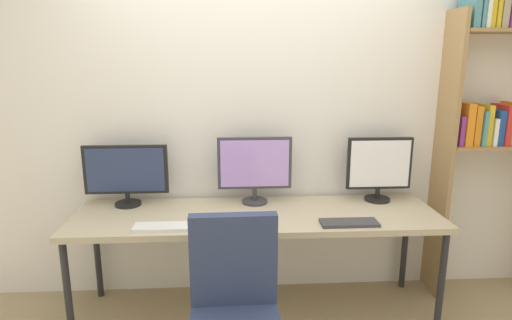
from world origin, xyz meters
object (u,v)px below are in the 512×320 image
object	(u,v)px
computer_mouse	(212,220)
keyboard_left	(166,227)
desk	(256,220)
monitor_left	(126,173)
bookshelf	(495,108)
monitor_right	(379,167)
keyboard_right	(349,223)
monitor_center	(255,167)

from	to	relation	value
computer_mouse	keyboard_left	bearing A→B (deg)	-163.81
desk	monitor_left	size ratio (longest dim) A/B	4.22
bookshelf	monitor_right	xyz separation A→B (m)	(-0.81, -0.02, -0.41)
bookshelf	monitor_left	world-z (taller)	bookshelf
monitor_right	keyboard_left	bearing A→B (deg)	-162.99
keyboard_left	computer_mouse	xyz separation A→B (m)	(0.27, 0.08, 0.01)
desk	keyboard_right	xyz separation A→B (m)	(0.56, -0.23, 0.06)
keyboard_right	monitor_left	bearing A→B (deg)	162.99
keyboard_left	monitor_left	bearing A→B (deg)	126.37
desk	monitor_center	distance (m)	0.38
desk	monitor_right	size ratio (longest dim) A/B	5.24
desk	monitor_right	world-z (taller)	monitor_right
monitor_left	monitor_center	bearing A→B (deg)	-0.00
keyboard_right	monitor_center	bearing A→B (deg)	141.70
monitor_left	monitor_right	world-z (taller)	monitor_right
monitor_right	keyboard_right	world-z (taller)	monitor_right
monitor_center	monitor_right	bearing A→B (deg)	-0.00
monitor_left	keyboard_right	distance (m)	1.53
monitor_center	computer_mouse	world-z (taller)	monitor_center
bookshelf	computer_mouse	bearing A→B (deg)	-169.11
monitor_left	desk	bearing A→B (deg)	-13.48
keyboard_left	computer_mouse	world-z (taller)	computer_mouse
monitor_right	keyboard_left	distance (m)	1.53
monitor_right	computer_mouse	distance (m)	1.25
bookshelf	monitor_right	size ratio (longest dim) A/B	4.84
desk	keyboard_left	distance (m)	0.61
desk	keyboard_right	bearing A→B (deg)	-22.33
bookshelf	monitor_center	xyz separation A→B (m)	(-1.69, -0.02, -0.39)
monitor_center	monitor_right	world-z (taller)	monitor_center
monitor_right	keyboard_left	size ratio (longest dim) A/B	1.19
monitor_right	keyboard_right	bearing A→B (deg)	-126.37
monitor_right	computer_mouse	xyz separation A→B (m)	(-1.17, -0.36, -0.23)
monitor_left	computer_mouse	xyz separation A→B (m)	(0.60, -0.36, -0.22)
desk	computer_mouse	xyz separation A→B (m)	(-0.29, -0.15, 0.06)
bookshelf	monitor_left	bearing A→B (deg)	-179.60
desk	monitor_center	size ratio (longest dim) A/B	4.67
monitor_center	monitor_right	size ratio (longest dim) A/B	1.12
keyboard_left	computer_mouse	distance (m)	0.28
bookshelf	computer_mouse	size ratio (longest dim) A/B	23.22
desk	monitor_left	bearing A→B (deg)	166.52
desk	monitor_left	distance (m)	0.95
monitor_center	keyboard_right	distance (m)	0.76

